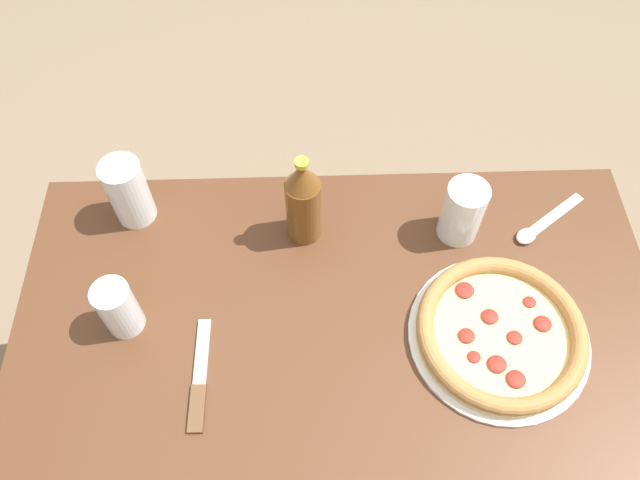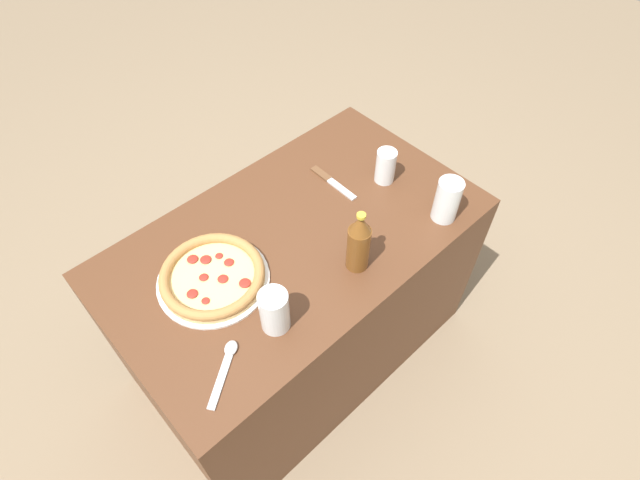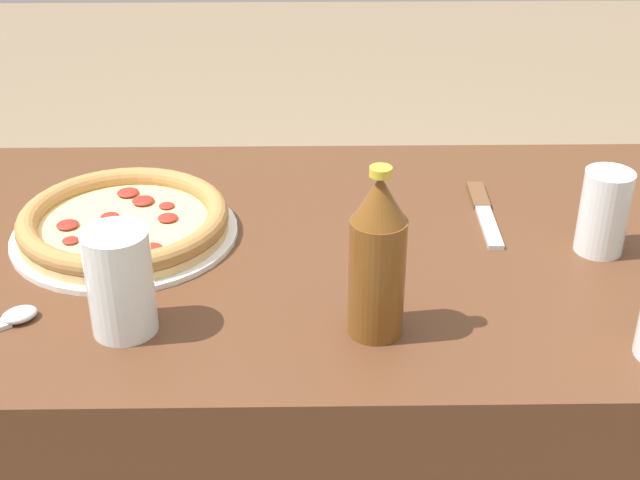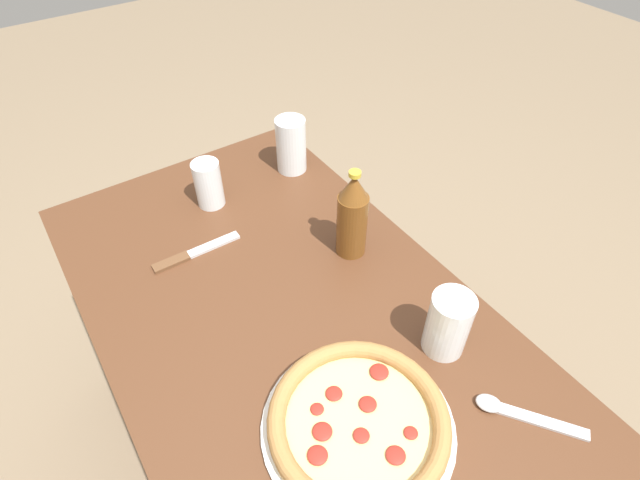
{
  "view_description": "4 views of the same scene",
  "coord_description": "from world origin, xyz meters",
  "px_view_note": "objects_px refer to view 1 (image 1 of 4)",
  "views": [
    {
      "loc": [
        -0.05,
        -0.47,
        1.73
      ],
      "look_at": [
        -0.03,
        0.13,
        0.79
      ],
      "focal_mm": 35.0,
      "sensor_mm": 36.0,
      "label": 1
    },
    {
      "loc": [
        0.61,
        0.77,
        1.87
      ],
      "look_at": [
        -0.01,
        0.1,
        0.76
      ],
      "focal_mm": 28.0,
      "sensor_mm": 36.0,
      "label": 2
    },
    {
      "loc": [
        0.02,
        1.08,
        1.32
      ],
      "look_at": [
        0.0,
        0.1,
        0.77
      ],
      "focal_mm": 50.0,
      "sensor_mm": 36.0,
      "label": 3
    },
    {
      "loc": [
        0.55,
        -0.29,
        1.5
      ],
      "look_at": [
        -0.05,
        0.12,
        0.79
      ],
      "focal_mm": 28.0,
      "sensor_mm": 36.0,
      "label": 4
    }
  ],
  "objects_px": {
    "spoon": "(539,226)",
    "pizza_margherita": "(501,333)",
    "beer_bottle": "(303,201)",
    "glass_red_wine": "(462,214)",
    "glass_mango_juice": "(119,310)",
    "knife": "(200,379)",
    "glass_water": "(129,193)"
  },
  "relations": [
    {
      "from": "beer_bottle",
      "to": "spoon",
      "type": "relative_size",
      "value": 1.31
    },
    {
      "from": "glass_water",
      "to": "knife",
      "type": "distance_m",
      "value": 0.39
    },
    {
      "from": "knife",
      "to": "spoon",
      "type": "bearing_deg",
      "value": 24.37
    },
    {
      "from": "beer_bottle",
      "to": "glass_red_wine",
      "type": "bearing_deg",
      "value": -1.53
    },
    {
      "from": "glass_mango_juice",
      "to": "glass_water",
      "type": "height_order",
      "value": "glass_water"
    },
    {
      "from": "glass_mango_juice",
      "to": "spoon",
      "type": "height_order",
      "value": "glass_mango_juice"
    },
    {
      "from": "glass_mango_juice",
      "to": "glass_water",
      "type": "relative_size",
      "value": 0.81
    },
    {
      "from": "knife",
      "to": "pizza_margherita",
      "type": "bearing_deg",
      "value": 6.75
    },
    {
      "from": "glass_mango_juice",
      "to": "glass_water",
      "type": "distance_m",
      "value": 0.24
    },
    {
      "from": "glass_water",
      "to": "spoon",
      "type": "distance_m",
      "value": 0.8
    },
    {
      "from": "glass_red_wine",
      "to": "beer_bottle",
      "type": "relative_size",
      "value": 0.62
    },
    {
      "from": "glass_mango_juice",
      "to": "knife",
      "type": "bearing_deg",
      "value": -38.72
    },
    {
      "from": "knife",
      "to": "glass_mango_juice",
      "type": "bearing_deg",
      "value": 141.28
    },
    {
      "from": "spoon",
      "to": "pizza_margherita",
      "type": "bearing_deg",
      "value": -118.19
    },
    {
      "from": "glass_mango_juice",
      "to": "spoon",
      "type": "relative_size",
      "value": 0.72
    },
    {
      "from": "knife",
      "to": "spoon",
      "type": "xyz_separation_m",
      "value": [
        0.65,
        0.29,
        0.0
      ]
    },
    {
      "from": "pizza_margherita",
      "to": "glass_water",
      "type": "relative_size",
      "value": 2.19
    },
    {
      "from": "glass_water",
      "to": "spoon",
      "type": "relative_size",
      "value": 0.89
    },
    {
      "from": "knife",
      "to": "glass_water",
      "type": "bearing_deg",
      "value": 113.2
    },
    {
      "from": "glass_mango_juice",
      "to": "beer_bottle",
      "type": "bearing_deg",
      "value": 30.16
    },
    {
      "from": "glass_mango_juice",
      "to": "glass_red_wine",
      "type": "xyz_separation_m",
      "value": [
        0.62,
        0.18,
        0.01
      ]
    },
    {
      "from": "pizza_margherita",
      "to": "glass_mango_juice",
      "type": "distance_m",
      "value": 0.66
    },
    {
      "from": "glass_red_wine",
      "to": "knife",
      "type": "bearing_deg",
      "value": -148.94
    },
    {
      "from": "glass_mango_juice",
      "to": "beer_bottle",
      "type": "distance_m",
      "value": 0.37
    },
    {
      "from": "pizza_margherita",
      "to": "glass_red_wine",
      "type": "relative_size",
      "value": 2.4
    },
    {
      "from": "beer_bottle",
      "to": "knife",
      "type": "xyz_separation_m",
      "value": [
        -0.18,
        -0.3,
        -0.1
      ]
    },
    {
      "from": "beer_bottle",
      "to": "spoon",
      "type": "distance_m",
      "value": 0.47
    },
    {
      "from": "beer_bottle",
      "to": "glass_water",
      "type": "bearing_deg",
      "value": 170.94
    },
    {
      "from": "glass_mango_juice",
      "to": "knife",
      "type": "xyz_separation_m",
      "value": [
        0.14,
        -0.11,
        -0.05
      ]
    },
    {
      "from": "glass_water",
      "to": "beer_bottle",
      "type": "relative_size",
      "value": 0.68
    },
    {
      "from": "knife",
      "to": "glass_red_wine",
      "type": "bearing_deg",
      "value": 31.06
    },
    {
      "from": "glass_mango_juice",
      "to": "beer_bottle",
      "type": "height_order",
      "value": "beer_bottle"
    }
  ]
}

